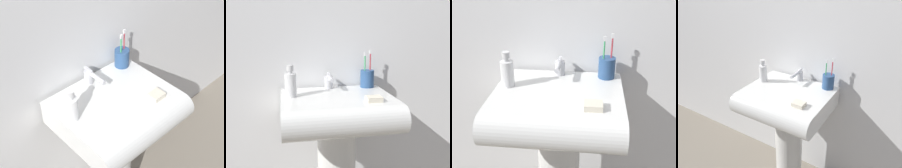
{
  "view_description": "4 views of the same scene",
  "coord_description": "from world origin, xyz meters",
  "views": [
    {
      "loc": [
        -0.81,
        -0.87,
        1.91
      ],
      "look_at": [
        0.02,
        0.03,
        0.88
      ],
      "focal_mm": 55.0,
      "sensor_mm": 36.0,
      "label": 1
    },
    {
      "loc": [
        -0.25,
        -1.32,
        1.18
      ],
      "look_at": [
        0.01,
        0.02,
        0.88
      ],
      "focal_mm": 45.0,
      "sensor_mm": 36.0,
      "label": 2
    },
    {
      "loc": [
        0.14,
        -1.04,
        1.37
      ],
      "look_at": [
        0.02,
        0.02,
        0.85
      ],
      "focal_mm": 45.0,
      "sensor_mm": 36.0,
      "label": 3
    },
    {
      "loc": [
        0.66,
        -1.06,
        1.5
      ],
      "look_at": [
        0.01,
        0.0,
        0.87
      ],
      "focal_mm": 35.0,
      "sensor_mm": 36.0,
      "label": 4
    }
  ],
  "objects": [
    {
      "name": "toothbrush_cup",
      "position": [
        0.2,
        0.16,
        0.88
      ],
      "size": [
        0.08,
        0.08,
        0.21
      ],
      "color": "#2D5184",
      "rests_on": "sink_basin"
    },
    {
      "name": "sink_basin",
      "position": [
        0.0,
        -0.05,
        0.76
      ],
      "size": [
        0.55,
        0.48,
        0.13
      ],
      "color": "white",
      "rests_on": "sink_pedestal"
    },
    {
      "name": "wall_back",
      "position": [
        0.0,
        0.25,
        1.2
      ],
      "size": [
        5.0,
        0.05,
        2.4
      ],
      "primitive_type": "cube",
      "color": "white",
      "rests_on": "ground"
    },
    {
      "name": "bar_soap",
      "position": [
        0.15,
        -0.13,
        0.84
      ],
      "size": [
        0.07,
        0.06,
        0.02
      ],
      "primitive_type": "cube",
      "color": "silver",
      "rests_on": "sink_basin"
    },
    {
      "name": "faucet",
      "position": [
        -0.01,
        0.15,
        0.87
      ],
      "size": [
        0.05,
        0.14,
        0.08
      ],
      "color": "silver",
      "rests_on": "sink_basin"
    },
    {
      "name": "soap_bottle",
      "position": [
        -0.22,
        0.02,
        0.89
      ],
      "size": [
        0.06,
        0.06,
        0.16
      ],
      "color": "white",
      "rests_on": "sink_basin"
    }
  ]
}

